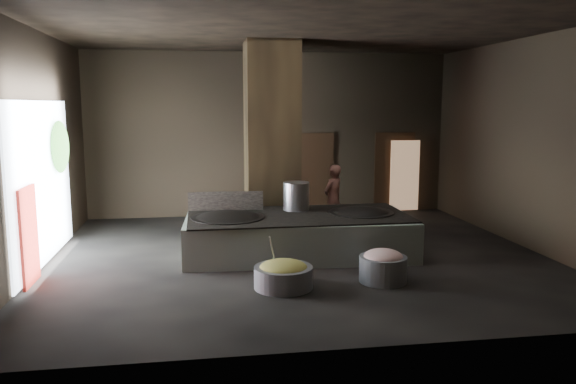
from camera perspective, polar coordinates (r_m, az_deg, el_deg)
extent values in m
cube|color=black|center=(11.64, 1.05, -6.71)|extent=(10.00, 9.00, 0.10)
cube|color=black|center=(11.31, 1.12, 16.36)|extent=(10.00, 9.00, 0.10)
cube|color=black|center=(15.73, -1.80, 5.86)|extent=(10.00, 0.10, 4.50)
cube|color=black|center=(6.83, 7.73, 1.86)|extent=(10.00, 0.10, 4.50)
cube|color=black|center=(11.50, -24.61, 3.95)|extent=(0.10, 9.00, 4.50)
cube|color=black|center=(13.10, 23.48, 4.53)|extent=(0.10, 9.00, 4.50)
cube|color=black|center=(13.07, -1.67, 5.25)|extent=(1.20, 1.20, 4.50)
cube|color=silver|center=(11.65, 1.04, -4.41)|extent=(4.70, 2.43, 0.80)
cube|color=black|center=(11.56, 1.05, -2.40)|extent=(4.50, 2.16, 0.03)
ellipsoid|color=black|center=(11.37, -6.13, -2.98)|extent=(1.45, 1.45, 0.40)
cylinder|color=black|center=(11.36, -6.14, -2.63)|extent=(1.48, 1.48, 0.05)
ellipsoid|color=black|center=(11.93, 7.41, -2.45)|extent=(1.35, 1.35, 0.38)
cylinder|color=black|center=(11.91, 7.42, -2.12)|extent=(1.38, 1.38, 0.05)
cylinder|color=#96989D|center=(12.05, 0.84, -0.42)|extent=(0.56, 0.56, 0.60)
cube|color=black|center=(12.10, -6.34, -0.91)|extent=(1.60, 0.14, 0.40)
imported|color=#9B5E4F|center=(13.68, 4.61, -0.65)|extent=(0.71, 0.68, 1.64)
cylinder|color=gray|center=(9.61, -0.47, -8.64)|extent=(1.05, 1.05, 0.37)
ellipsoid|color=#789749|center=(9.56, -0.47, -7.69)|extent=(0.82, 0.82, 0.25)
cylinder|color=#96989D|center=(9.62, -1.49, -6.34)|extent=(0.21, 0.36, 0.71)
cylinder|color=gray|center=(10.05, 9.63, -7.72)|extent=(0.94, 0.94, 0.46)
ellipsoid|color=#D68680|center=(9.99, 9.66, -6.50)|extent=(0.69, 0.69, 0.26)
cube|color=black|center=(15.93, 2.55, 1.74)|extent=(1.18, 0.08, 2.38)
cube|color=#8C6647|center=(16.22, 3.41, 1.68)|extent=(0.83, 0.04, 1.97)
cube|color=black|center=(16.57, 10.71, 1.87)|extent=(1.18, 0.08, 2.38)
cube|color=#8C6647|center=(16.54, 11.76, 1.65)|extent=(0.86, 0.04, 2.03)
cube|color=white|center=(11.73, -23.67, 0.90)|extent=(0.04, 4.20, 3.10)
cube|color=maroon|center=(10.60, -24.82, -4.08)|extent=(0.05, 0.90, 1.70)
ellipsoid|color=#194714|center=(12.71, -22.16, 4.27)|extent=(0.28, 1.10, 1.10)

